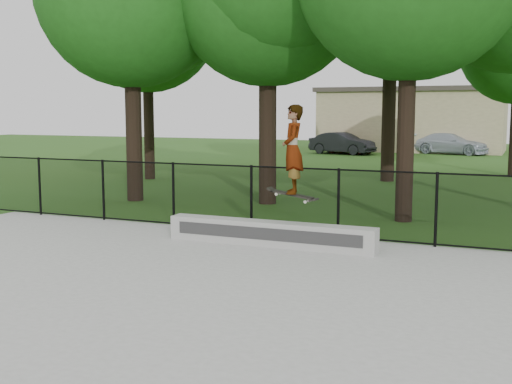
% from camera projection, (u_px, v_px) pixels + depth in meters
% --- Properties ---
extents(ground, '(100.00, 100.00, 0.00)m').
position_uv_depth(ground, '(82.00, 309.00, 8.98)').
color(ground, '#2F5919').
rests_on(ground, ground).
extents(concrete_slab, '(14.00, 12.00, 0.06)m').
position_uv_depth(concrete_slab, '(82.00, 307.00, 8.97)').
color(concrete_slab, '#979792').
rests_on(concrete_slab, ground).
extents(grind_ledge, '(4.35, 0.40, 0.49)m').
position_uv_depth(grind_ledge, '(270.00, 234.00, 12.86)').
color(grind_ledge, '#9E9F9A').
rests_on(grind_ledge, concrete_slab).
extents(car_a, '(3.74, 2.57, 1.19)m').
position_uv_depth(car_a, '(349.00, 144.00, 41.50)').
color(car_a, '#94391A').
rests_on(car_a, ground).
extents(car_b, '(4.03, 2.35, 1.38)m').
position_uv_depth(car_b, '(342.00, 143.00, 40.61)').
color(car_b, black).
rests_on(car_b, ground).
extents(car_c, '(4.60, 2.90, 1.34)m').
position_uv_depth(car_c, '(451.00, 144.00, 40.58)').
color(car_c, '#ACB6C3').
rests_on(car_c, ground).
extents(skater_airborne, '(0.84, 0.74, 1.88)m').
position_uv_depth(skater_airborne, '(293.00, 151.00, 12.45)').
color(skater_airborne, black).
rests_on(skater_airborne, ground).
extents(chainlink_fence, '(16.06, 0.06, 1.50)m').
position_uv_depth(chainlink_fence, '(251.00, 199.00, 14.25)').
color(chainlink_fence, black).
rests_on(chainlink_fence, concrete_slab).
extents(distant_building, '(12.40, 6.40, 4.30)m').
position_uv_depth(distant_building, '(412.00, 119.00, 44.10)').
color(distant_building, '#C6B28B').
rests_on(distant_building, ground).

